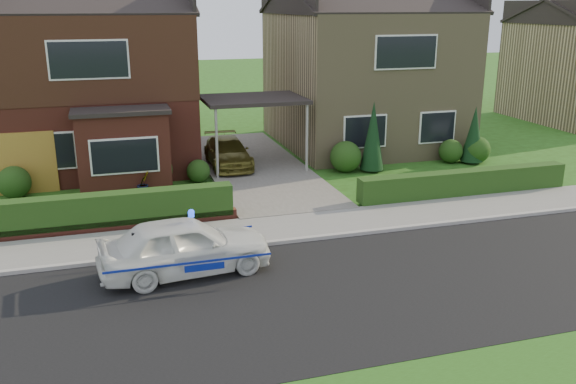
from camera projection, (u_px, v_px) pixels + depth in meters
name	position (u px, v px, depth m)	size (l,w,h in m)	color
ground	(369.00, 287.00, 13.86)	(120.00, 120.00, 0.00)	#254B14
road	(369.00, 287.00, 13.86)	(60.00, 6.00, 0.02)	black
kerb	(323.00, 237.00, 16.64)	(60.00, 0.16, 0.12)	#9E9993
sidewalk	(311.00, 225.00, 17.60)	(60.00, 2.00, 0.10)	slate
driveway	(254.00, 166.00, 23.91)	(3.80, 12.00, 0.12)	#666059
house_left	(92.00, 67.00, 23.86)	(7.50, 9.53, 7.25)	brown
house_right	(363.00, 62.00, 27.18)	(7.50, 8.06, 7.25)	#927E59
carport_link	(253.00, 101.00, 23.10)	(3.80, 3.00, 2.77)	black
garage_door	(22.00, 163.00, 20.39)	(2.20, 0.10, 2.10)	olive
dwarf_wall	(101.00, 227.00, 17.06)	(7.70, 0.25, 0.36)	brown
hedge_left	(102.00, 231.00, 17.25)	(7.50, 0.55, 0.90)	#153A12
hedge_right	(463.00, 197.00, 20.36)	(7.50, 0.55, 0.80)	#153A12
shrub_left_far	(14.00, 182.00, 20.05)	(1.08, 1.08, 1.08)	#153A12
shrub_left_mid	(153.00, 170.00, 21.07)	(1.32, 1.32, 1.32)	#153A12
shrub_left_near	(198.00, 171.00, 21.86)	(0.84, 0.84, 0.84)	#153A12
shrub_right_near	(346.00, 157.00, 23.17)	(1.20, 1.20, 1.20)	#153A12
shrub_right_mid	(451.00, 151.00, 24.56)	(0.96, 0.96, 0.96)	#153A12
shrub_right_far	(477.00, 150.00, 24.55)	(1.08, 1.08, 1.08)	#153A12
conifer_a	(373.00, 138.00, 23.05)	(0.90, 0.90, 2.60)	black
conifer_b	(474.00, 136.00, 24.32)	(0.90, 0.90, 2.20)	black
police_car	(185.00, 246.00, 14.36)	(3.71, 4.18, 1.54)	silver
driveway_car	(228.00, 152.00, 23.63)	(1.51, 3.70, 1.07)	brown
potted_plant_a	(90.00, 213.00, 17.56)	(0.40, 0.27, 0.75)	gray
potted_plant_b	(144.00, 184.00, 20.27)	(0.47, 0.38, 0.85)	gray
potted_plant_c	(148.00, 179.00, 20.81)	(0.48, 0.48, 0.86)	gray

